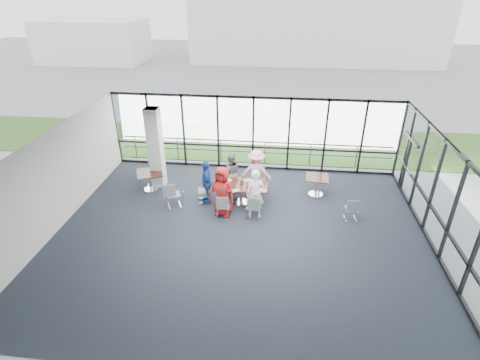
# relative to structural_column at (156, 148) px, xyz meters

# --- Properties ---
(floor) EXTENTS (12.00, 10.00, 0.02)m
(floor) POSITION_rel_structural_column_xyz_m (3.60, -3.00, -1.61)
(floor) COLOR #202632
(floor) RESTS_ON ground
(ceiling) EXTENTS (12.00, 10.00, 0.04)m
(ceiling) POSITION_rel_structural_column_xyz_m (3.60, -3.00, 1.60)
(ceiling) COLOR silver
(ceiling) RESTS_ON ground
(wall_left) EXTENTS (0.10, 10.00, 3.20)m
(wall_left) POSITION_rel_structural_column_xyz_m (-2.40, -3.00, 0.00)
(wall_left) COLOR silver
(wall_left) RESTS_ON ground
(wall_front) EXTENTS (12.00, 0.10, 3.20)m
(wall_front) POSITION_rel_structural_column_xyz_m (3.60, -8.00, 0.00)
(wall_front) COLOR silver
(wall_front) RESTS_ON ground
(curtain_wall_back) EXTENTS (12.00, 0.10, 3.20)m
(curtain_wall_back) POSITION_rel_structural_column_xyz_m (3.60, 2.00, 0.00)
(curtain_wall_back) COLOR white
(curtain_wall_back) RESTS_ON ground
(curtain_wall_right) EXTENTS (0.10, 10.00, 3.20)m
(curtain_wall_right) POSITION_rel_structural_column_xyz_m (9.60, -3.00, 0.00)
(curtain_wall_right) COLOR white
(curtain_wall_right) RESTS_ON ground
(exit_door) EXTENTS (0.12, 1.60, 2.10)m
(exit_door) POSITION_rel_structural_column_xyz_m (9.60, 0.75, -0.55)
(exit_door) COLOR black
(exit_door) RESTS_ON ground
(structural_column) EXTENTS (0.50, 0.50, 3.20)m
(structural_column) POSITION_rel_structural_column_xyz_m (0.00, 0.00, 0.00)
(structural_column) COLOR silver
(structural_column) RESTS_ON ground
(apron) EXTENTS (80.00, 70.00, 0.02)m
(apron) POSITION_rel_structural_column_xyz_m (3.60, 7.00, -1.62)
(apron) COLOR gray
(apron) RESTS_ON ground
(grass_strip) EXTENTS (80.00, 5.00, 0.01)m
(grass_strip) POSITION_rel_structural_column_xyz_m (3.60, 5.00, -1.59)
(grass_strip) COLOR #2D5121
(grass_strip) RESTS_ON ground
(hangar_main) EXTENTS (24.00, 10.00, 6.00)m
(hangar_main) POSITION_rel_structural_column_xyz_m (7.60, 29.00, 1.40)
(hangar_main) COLOR white
(hangar_main) RESTS_ON ground
(hangar_aux) EXTENTS (10.00, 6.00, 4.00)m
(hangar_aux) POSITION_rel_structural_column_xyz_m (-14.40, 25.00, 0.40)
(hangar_aux) COLOR white
(hangar_aux) RESTS_ON ground
(guard_rail) EXTENTS (12.00, 0.06, 0.06)m
(guard_rail) POSITION_rel_structural_column_xyz_m (3.60, 2.60, -1.10)
(guard_rail) COLOR #2D2D33
(guard_rail) RESTS_ON ground
(main_table) EXTENTS (1.95, 1.09, 0.75)m
(main_table) POSITION_rel_structural_column_xyz_m (3.41, -0.98, -0.97)
(main_table) COLOR #3B1D12
(main_table) RESTS_ON ground
(side_table_left) EXTENTS (1.24, 1.24, 0.75)m
(side_table_left) POSITION_rel_structural_column_xyz_m (-0.22, -0.40, -0.95)
(side_table_left) COLOR #3B1D12
(side_table_left) RESTS_ON ground
(side_table_right) EXTENTS (0.89, 0.89, 0.75)m
(side_table_right) POSITION_rel_structural_column_xyz_m (6.21, -0.07, -0.97)
(side_table_right) COLOR #3B1D12
(side_table_right) RESTS_ON ground
(diner_near_left) EXTENTS (0.99, 0.76, 1.81)m
(diner_near_left) POSITION_rel_structural_column_xyz_m (2.86, -1.83, -0.69)
(diner_near_left) COLOR #A81B1A
(diner_near_left) RESTS_ON ground
(diner_near_right) EXTENTS (0.64, 0.47, 1.75)m
(diner_near_right) POSITION_rel_structural_column_xyz_m (4.00, -1.84, -0.73)
(diner_near_right) COLOR white
(diner_near_right) RESTS_ON ground
(diner_far_left) EXTENTS (0.86, 0.64, 1.59)m
(diner_far_left) POSITION_rel_structural_column_xyz_m (2.92, -0.14, -0.81)
(diner_far_left) COLOR slate
(diner_far_left) RESTS_ON ground
(diner_far_right) EXTENTS (1.22, 0.73, 1.80)m
(diner_far_right) POSITION_rel_structural_column_xyz_m (3.91, -0.22, -0.70)
(diner_far_right) COLOR pink
(diner_far_right) RESTS_ON ground
(diner_end) EXTENTS (0.73, 1.07, 1.66)m
(diner_end) POSITION_rel_structural_column_xyz_m (2.17, -1.06, -0.77)
(diner_end) COLOR #184393
(diner_end) RESTS_ON ground
(chair_main_nl) EXTENTS (0.44, 0.44, 0.86)m
(chair_main_nl) POSITION_rel_structural_column_xyz_m (2.92, -1.99, -1.17)
(chair_main_nl) COLOR gray
(chair_main_nl) RESTS_ON ground
(chair_main_nr) EXTENTS (0.49, 0.49, 0.85)m
(chair_main_nr) POSITION_rel_structural_column_xyz_m (3.94, -1.92, -1.17)
(chair_main_nr) COLOR gray
(chair_main_nr) RESTS_ON ground
(chair_main_fl) EXTENTS (0.53, 0.53, 0.93)m
(chair_main_fl) POSITION_rel_structural_column_xyz_m (2.97, -0.08, -1.13)
(chair_main_fl) COLOR gray
(chair_main_fl) RESTS_ON ground
(chair_main_fr) EXTENTS (0.58, 0.58, 0.98)m
(chair_main_fr) POSITION_rel_structural_column_xyz_m (3.96, -0.07, -1.11)
(chair_main_fr) COLOR gray
(chair_main_fr) RESTS_ON ground
(chair_main_end) EXTENTS (0.49, 0.49, 0.84)m
(chair_main_end) POSITION_rel_structural_column_xyz_m (2.03, -1.02, -1.18)
(chair_main_end) COLOR gray
(chair_main_end) RESTS_ON ground
(chair_spare_la) EXTENTS (0.61, 0.61, 0.94)m
(chair_spare_la) POSITION_rel_structural_column_xyz_m (1.02, -1.49, -1.13)
(chair_spare_la) COLOR gray
(chair_spare_la) RESTS_ON ground
(chair_spare_lb) EXTENTS (0.54, 0.54, 0.83)m
(chair_spare_lb) POSITION_rel_structural_column_xyz_m (-0.24, 0.02, -1.19)
(chair_spare_lb) COLOR gray
(chair_spare_lb) RESTS_ON ground
(chair_spare_r) EXTENTS (0.44, 0.44, 0.82)m
(chair_spare_r) POSITION_rel_structural_column_xyz_m (7.29, -1.66, -1.19)
(chair_spare_r) COLOR gray
(chair_spare_r) RESTS_ON ground
(plate_nl) EXTENTS (0.28, 0.28, 0.01)m
(plate_nl) POSITION_rel_structural_column_xyz_m (2.87, -1.30, -0.84)
(plate_nl) COLOR white
(plate_nl) RESTS_ON main_table
(plate_nr) EXTENTS (0.25, 0.25, 0.01)m
(plate_nr) POSITION_rel_structural_column_xyz_m (4.01, -1.37, -0.84)
(plate_nr) COLOR white
(plate_nr) RESTS_ON main_table
(plate_fl) EXTENTS (0.27, 0.27, 0.01)m
(plate_fl) POSITION_rel_structural_column_xyz_m (2.90, -0.70, -0.84)
(plate_fl) COLOR white
(plate_fl) RESTS_ON main_table
(plate_fr) EXTENTS (0.25, 0.25, 0.01)m
(plate_fr) POSITION_rel_structural_column_xyz_m (3.84, -0.66, -0.84)
(plate_fr) COLOR white
(plate_fr) RESTS_ON main_table
(plate_end) EXTENTS (0.25, 0.25, 0.01)m
(plate_end) POSITION_rel_structural_column_xyz_m (2.64, -0.97, -0.84)
(plate_end) COLOR white
(plate_end) RESTS_ON main_table
(tumbler_a) EXTENTS (0.07, 0.07, 0.14)m
(tumbler_a) POSITION_rel_structural_column_xyz_m (3.22, -1.26, -0.78)
(tumbler_a) COLOR white
(tumbler_a) RESTS_ON main_table
(tumbler_b) EXTENTS (0.07, 0.07, 0.13)m
(tumbler_b) POSITION_rel_structural_column_xyz_m (3.67, -1.15, -0.78)
(tumbler_b) COLOR white
(tumbler_b) RESTS_ON main_table
(tumbler_c) EXTENTS (0.06, 0.06, 0.13)m
(tumbler_c) POSITION_rel_structural_column_xyz_m (3.46, -0.79, -0.79)
(tumbler_c) COLOR white
(tumbler_c) RESTS_ON main_table
(tumbler_d) EXTENTS (0.07, 0.07, 0.13)m
(tumbler_d) POSITION_rel_structural_column_xyz_m (2.79, -1.11, -0.78)
(tumbler_d) COLOR white
(tumbler_d) RESTS_ON main_table
(menu_a) EXTENTS (0.37, 0.34, 0.00)m
(menu_a) POSITION_rel_structural_column_xyz_m (3.26, -1.43, -0.85)
(menu_a) COLOR silver
(menu_a) RESTS_ON main_table
(menu_b) EXTENTS (0.35, 0.30, 0.00)m
(menu_b) POSITION_rel_structural_column_xyz_m (4.22, -1.30, -0.85)
(menu_b) COLOR silver
(menu_b) RESTS_ON main_table
(menu_c) EXTENTS (0.36, 0.37, 0.00)m
(menu_c) POSITION_rel_structural_column_xyz_m (3.61, -0.60, -0.85)
(menu_c) COLOR silver
(menu_c) RESTS_ON main_table
(condiment_caddy) EXTENTS (0.10, 0.07, 0.04)m
(condiment_caddy) POSITION_rel_structural_column_xyz_m (3.42, -0.89, -0.83)
(condiment_caddy) COLOR black
(condiment_caddy) RESTS_ON main_table
(ketchup_bottle) EXTENTS (0.06, 0.06, 0.18)m
(ketchup_bottle) POSITION_rel_structural_column_xyz_m (3.41, -0.93, -0.76)
(ketchup_bottle) COLOR red
(ketchup_bottle) RESTS_ON main_table
(green_bottle) EXTENTS (0.05, 0.05, 0.20)m
(green_bottle) POSITION_rel_structural_column_xyz_m (3.45, -0.99, -0.75)
(green_bottle) COLOR #17761B
(green_bottle) RESTS_ON main_table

